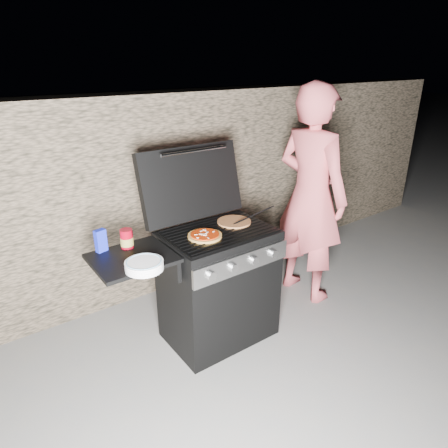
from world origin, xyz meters
TOP-DOWN VIEW (x-y plane):
  - ground at (0.00, 0.00)m, footprint 50.00×50.00m
  - stone_wall at (0.00, 1.05)m, footprint 8.00×0.35m
  - gas_grill at (-0.25, 0.00)m, footprint 1.34×0.79m
  - pizza_topped at (-0.14, -0.04)m, footprint 0.30×0.30m
  - pizza_plain at (0.18, 0.05)m, footprint 0.33×0.33m
  - sauce_jar at (-0.64, 0.14)m, footprint 0.10×0.10m
  - blue_carton at (-0.80, 0.18)m, footprint 0.08×0.06m
  - plate_stack at (-0.68, -0.20)m, footprint 0.27×0.27m
  - person at (1.03, 0.07)m, footprint 0.52×0.73m
  - tongs at (0.33, 0.00)m, footprint 0.39×0.03m

SIDE VIEW (x-z plane):
  - ground at x=0.00m, z-range 0.00..0.00m
  - gas_grill at x=-0.25m, z-range 0.00..0.91m
  - stone_wall at x=0.00m, z-range 0.00..1.80m
  - pizza_plain at x=0.18m, z-range 0.91..0.92m
  - pizza_topped at x=-0.14m, z-range 0.91..0.94m
  - plate_stack at x=-0.68m, z-range 0.90..0.96m
  - tongs at x=0.33m, z-range 0.91..0.99m
  - person at x=1.03m, z-range 0.00..1.91m
  - sauce_jar at x=-0.64m, z-range 0.90..1.03m
  - blue_carton at x=-0.80m, z-range 0.90..1.05m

